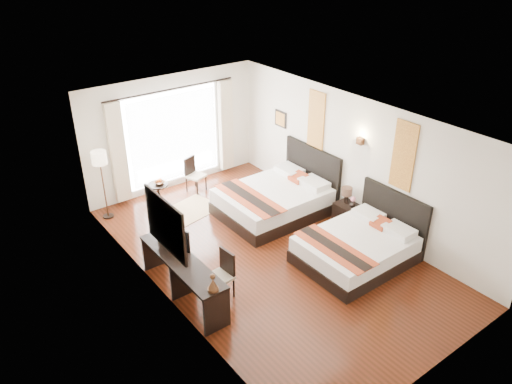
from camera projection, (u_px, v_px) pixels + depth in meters
floor at (269, 253)px, 9.93m from camera, size 4.50×7.50×0.01m
ceiling at (271, 120)px, 8.62m from camera, size 4.50×7.50×0.02m
wall_headboard at (354, 161)px, 10.47m from camera, size 0.01×7.50×2.80m
wall_desk at (162, 230)px, 8.08m from camera, size 0.01×7.50×2.80m
wall_window at (173, 133)px, 11.92m from camera, size 4.50×0.01×2.80m
wall_entry at (445, 296)px, 6.63m from camera, size 4.50×0.01×2.80m
window_glass at (173, 137)px, 11.95m from camera, size 2.40×0.02×2.20m
sheer_curtain at (175, 137)px, 11.91m from camera, size 2.30×0.02×2.10m
drape_left at (118, 153)px, 11.12m from camera, size 0.35×0.14×2.35m
drape_right at (226, 126)px, 12.66m from camera, size 0.35×0.14×2.35m
art_panel_near at (404, 156)px, 9.34m from camera, size 0.03×0.50×1.35m
art_panel_far at (316, 121)px, 11.03m from camera, size 0.03×0.50×1.35m
wall_sconce at (360, 141)px, 10.08m from camera, size 0.10×0.14×0.14m
mirror_frame at (165, 224)px, 7.95m from camera, size 0.04×1.25×0.95m
mirror_glass at (167, 224)px, 7.96m from camera, size 0.01×1.12×0.82m
bed_near at (359, 246)px, 9.59m from camera, size 2.13×1.66×1.20m
bed_far at (276, 199)px, 11.20m from camera, size 2.35×1.84×1.33m
nightstand at (347, 215)px, 10.77m from camera, size 0.42×0.52×0.50m
table_lamp at (347, 192)px, 10.62m from camera, size 0.23×0.23×0.36m
vase at (353, 204)px, 10.53m from camera, size 0.15×0.15×0.14m
console_desk at (183, 278)px, 8.62m from camera, size 0.50×2.20×0.76m
television at (170, 239)px, 8.64m from camera, size 0.35×0.70×0.41m
bronze_figurine at (213, 283)px, 7.68m from camera, size 0.21×0.21×0.27m
desk_chair at (221, 283)px, 8.66m from camera, size 0.44×0.44×0.88m
floor_lamp at (100, 162)px, 10.56m from camera, size 0.32×0.32×1.59m
side_table at (159, 194)px, 11.54m from camera, size 0.47×0.47×0.54m
fruit_bowl at (159, 183)px, 11.41m from camera, size 0.30×0.30×0.06m
window_chair at (196, 181)px, 12.18m from camera, size 0.51×0.51×0.86m
jute_rug at (188, 211)px, 11.39m from camera, size 1.54×1.20×0.01m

